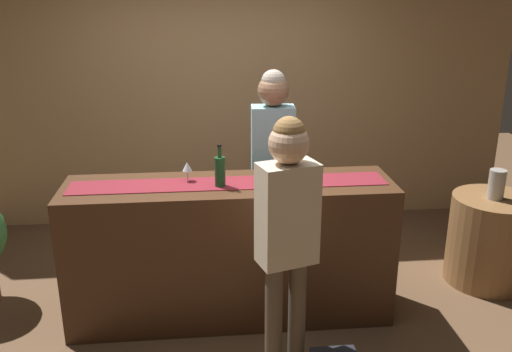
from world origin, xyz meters
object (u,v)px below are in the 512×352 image
at_px(wine_glass_near_customer, 259,167).
at_px(vase_on_side_table, 497,184).
at_px(bartender, 273,152).
at_px(wine_bottle_green, 220,171).
at_px(round_side_table, 490,240).
at_px(wine_bottle_clear, 293,168).
at_px(wine_glass_mid_counter, 187,167).
at_px(customer_sipping, 287,223).

bearing_deg(wine_glass_near_customer, vase_on_side_table, 7.54).
bearing_deg(bartender, wine_bottle_green, 57.78).
distance_m(bartender, round_side_table, 1.94).
relative_size(wine_bottle_clear, bartender, 0.17).
relative_size(wine_bottle_clear, round_side_table, 0.41).
height_order(wine_bottle_clear, round_side_table, wine_bottle_clear).
distance_m(wine_glass_mid_counter, customer_sipping, 0.98).
bearing_deg(round_side_table, wine_bottle_green, -171.27).
height_order(wine_glass_near_customer, customer_sipping, customer_sipping).
distance_m(wine_bottle_clear, wine_glass_near_customer, 0.24).
bearing_deg(bartender, wine_glass_mid_counter, 39.78).
height_order(customer_sipping, round_side_table, customer_sipping).
distance_m(customer_sipping, vase_on_side_table, 2.09).
xyz_separation_m(wine_glass_near_customer, vase_on_side_table, (1.93, 0.26, -0.29)).
distance_m(bartender, customer_sipping, 1.28).
height_order(wine_bottle_green, round_side_table, wine_bottle_green).
bearing_deg(wine_glass_mid_counter, wine_bottle_clear, -9.30).
bearing_deg(vase_on_side_table, customer_sipping, -151.92).
bearing_deg(wine_glass_mid_counter, bartender, 36.97).
xyz_separation_m(wine_glass_mid_counter, round_side_table, (2.45, 0.21, -0.78)).
xyz_separation_m(wine_bottle_green, round_side_table, (2.23, 0.34, -0.78)).
distance_m(wine_glass_mid_counter, bartender, 0.84).
bearing_deg(bartender, wine_glass_near_customer, 75.74).
height_order(round_side_table, vase_on_side_table, vase_on_side_table).
height_order(wine_bottle_clear, wine_bottle_green, same).
bearing_deg(wine_bottle_green, vase_on_side_table, 8.61).
distance_m(customer_sipping, round_side_table, 2.21).
bearing_deg(wine_bottle_clear, wine_bottle_green, -178.83).
distance_m(wine_glass_mid_counter, vase_on_side_table, 2.45).
height_order(wine_bottle_clear, wine_glass_mid_counter, wine_bottle_clear).
bearing_deg(bartender, vase_on_side_table, 173.10).
bearing_deg(wine_bottle_green, round_side_table, 8.73).
xyz_separation_m(wine_glass_near_customer, round_side_table, (1.95, 0.26, -0.78)).
relative_size(wine_bottle_green, customer_sipping, 0.18).
relative_size(wine_bottle_green, bartender, 0.17).
relative_size(wine_glass_mid_counter, round_side_table, 0.19).
xyz_separation_m(bartender, customer_sipping, (-0.08, -1.28, -0.06)).
distance_m(wine_glass_near_customer, round_side_table, 2.12).
bearing_deg(wine_glass_near_customer, wine_bottle_green, -164.08).
height_order(wine_bottle_green, customer_sipping, customer_sipping).
relative_size(bartender, vase_on_side_table, 7.29).
relative_size(wine_bottle_clear, customer_sipping, 0.18).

